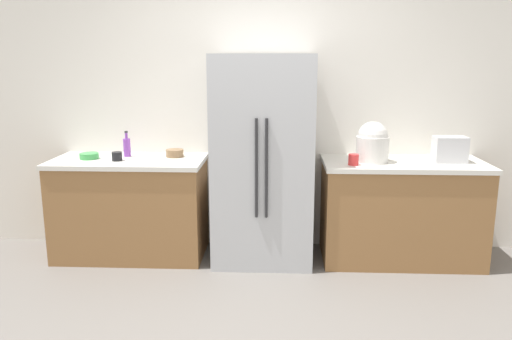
# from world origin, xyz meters

# --- Properties ---
(ground_plane) EXTENTS (10.42, 10.42, 0.00)m
(ground_plane) POSITION_xyz_m (0.00, 0.00, 0.00)
(ground_plane) COLOR slate
(kitchen_back_panel) EXTENTS (5.21, 0.10, 3.05)m
(kitchen_back_panel) POSITION_xyz_m (0.00, 1.70, 1.52)
(kitchen_back_panel) COLOR silver
(kitchen_back_panel) RESTS_ON ground_plane
(counter_left) EXTENTS (1.33, 0.68, 0.89)m
(counter_left) POSITION_xyz_m (-1.16, 1.32, 0.45)
(counter_left) COLOR olive
(counter_left) RESTS_ON ground_plane
(counter_right) EXTENTS (1.38, 0.68, 0.89)m
(counter_right) POSITION_xyz_m (1.24, 1.32, 0.45)
(counter_right) COLOR olive
(counter_right) RESTS_ON ground_plane
(refrigerator) EXTENTS (0.85, 0.71, 1.79)m
(refrigerator) POSITION_xyz_m (0.03, 1.29, 0.90)
(refrigerator) COLOR #B2B5BA
(refrigerator) RESTS_ON ground_plane
(toaster) EXTENTS (0.27, 0.17, 0.22)m
(toaster) POSITION_xyz_m (1.62, 1.31, 1.00)
(toaster) COLOR silver
(toaster) RESTS_ON counter_right
(rice_cooker) EXTENTS (0.28, 0.28, 0.35)m
(rice_cooker) POSITION_xyz_m (0.96, 1.29, 1.05)
(rice_cooker) COLOR silver
(rice_cooker) RESTS_ON counter_right
(bottle_a) EXTENTS (0.06, 0.06, 0.23)m
(bottle_a) POSITION_xyz_m (-1.20, 1.44, 0.98)
(bottle_a) COLOR purple
(bottle_a) RESTS_ON counter_left
(cup_a) EXTENTS (0.09, 0.09, 0.09)m
(cup_a) POSITION_xyz_m (0.78, 1.14, 0.94)
(cup_a) COLOR red
(cup_a) RESTS_ON counter_right
(cup_b) EXTENTS (0.09, 0.09, 0.08)m
(cup_b) POSITION_xyz_m (-1.23, 1.23, 0.93)
(cup_b) COLOR black
(cup_b) RESTS_ON counter_left
(bowl_a) EXTENTS (0.17, 0.17, 0.05)m
(bowl_a) POSITION_xyz_m (-1.50, 1.31, 0.91)
(bowl_a) COLOR green
(bowl_a) RESTS_ON counter_left
(bowl_b) EXTENTS (0.16, 0.16, 0.07)m
(bowl_b) POSITION_xyz_m (-0.77, 1.43, 0.92)
(bowl_b) COLOR brown
(bowl_b) RESTS_ON counter_left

